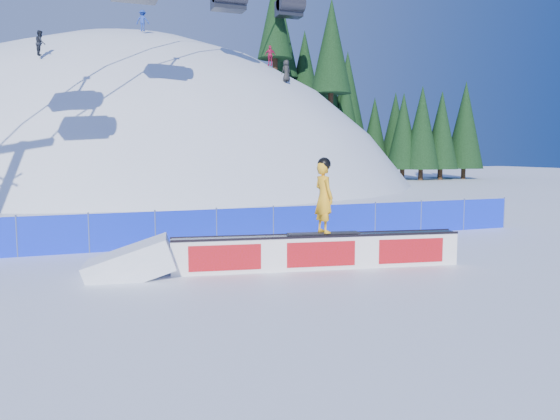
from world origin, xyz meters
name	(u,v)px	position (x,y,z in m)	size (l,w,h in m)	color
ground	(295,270)	(0.00, 0.00, 0.00)	(160.00, 160.00, 0.00)	white
snow_hill	(140,360)	(0.00, 42.00, -18.00)	(64.00, 64.00, 64.00)	white
treeline	(379,106)	(26.58, 40.87, 8.15)	(23.04, 12.38, 19.25)	#322014
safety_fence	(246,226)	(0.00, 4.50, 0.60)	(22.05, 0.05, 1.30)	#0F2BE2
rail_box	(319,252)	(0.65, -0.03, 0.46)	(7.70, 1.76, 0.93)	white
snow_ramp	(131,277)	(-4.11, 0.74, 0.00)	(2.09, 1.39, 0.78)	white
snowboarder	(324,197)	(0.78, -0.05, 1.92)	(1.96, 0.73, 2.02)	black
distant_skiers	(179,44)	(2.44, 29.86, 11.29)	(18.33, 6.77, 5.82)	black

